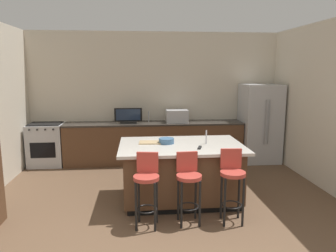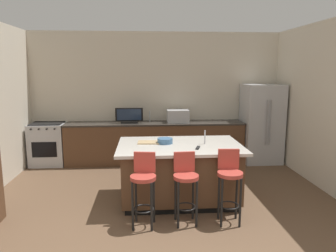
# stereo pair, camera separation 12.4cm
# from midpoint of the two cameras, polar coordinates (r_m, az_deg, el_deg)

# --- Properties ---
(wall_back) EXTENTS (6.13, 0.12, 2.91)m
(wall_back) POSITION_cam_midpoint_polar(r_m,az_deg,el_deg) (7.37, -2.82, 5.26)
(wall_back) COLOR beige
(wall_back) RESTS_ON ground_plane
(wall_right) EXTENTS (0.12, 4.99, 2.91)m
(wall_right) POSITION_cam_midpoint_polar(r_m,az_deg,el_deg) (6.00, 26.84, 3.09)
(wall_right) COLOR beige
(wall_right) RESTS_ON ground_plane
(counter_back) EXTENTS (3.94, 0.62, 0.91)m
(counter_back) POSITION_cam_midpoint_polar(r_m,az_deg,el_deg) (7.15, -2.98, -2.98)
(counter_back) COLOR brown
(counter_back) RESTS_ON ground_plane
(kitchen_island) EXTENTS (1.93, 1.28, 0.91)m
(kitchen_island) POSITION_cam_midpoint_polar(r_m,az_deg,el_deg) (5.11, 1.63, -8.20)
(kitchen_island) COLOR black
(kitchen_island) RESTS_ON ground_plane
(refrigerator) EXTENTS (0.82, 0.80, 1.75)m
(refrigerator) POSITION_cam_midpoint_polar(r_m,az_deg,el_deg) (7.47, 15.64, 0.50)
(refrigerator) COLOR #B7BABF
(refrigerator) RESTS_ON ground_plane
(range_oven) EXTENTS (0.73, 0.63, 0.93)m
(range_oven) POSITION_cam_midpoint_polar(r_m,az_deg,el_deg) (7.44, -21.36, -3.11)
(range_oven) COLOR #B7BABF
(range_oven) RESTS_ON ground_plane
(microwave) EXTENTS (0.48, 0.36, 0.28)m
(microwave) POSITION_cam_midpoint_polar(r_m,az_deg,el_deg) (7.08, 1.11, 1.80)
(microwave) COLOR #B7BABF
(microwave) RESTS_ON counter_back
(tv_monitor) EXTENTS (0.60, 0.16, 0.34)m
(tv_monitor) POSITION_cam_midpoint_polar(r_m,az_deg,el_deg) (6.99, -7.63, 1.72)
(tv_monitor) COLOR black
(tv_monitor) RESTS_ON counter_back
(sink_faucet_back) EXTENTS (0.02, 0.02, 0.24)m
(sink_faucet_back) POSITION_cam_midpoint_polar(r_m,az_deg,el_deg) (7.14, -3.97, 1.69)
(sink_faucet_back) COLOR #B2B2B7
(sink_faucet_back) RESTS_ON counter_back
(sink_faucet_island) EXTENTS (0.02, 0.02, 0.22)m
(sink_faucet_island) POSITION_cam_midpoint_polar(r_m,az_deg,el_deg) (5.03, 6.17, -1.98)
(sink_faucet_island) COLOR #B2B2B7
(sink_faucet_island) RESTS_ON kitchen_island
(bar_stool_left) EXTENTS (0.34, 0.36, 0.99)m
(bar_stool_left) POSITION_cam_midpoint_polar(r_m,az_deg,el_deg) (4.27, -4.68, -10.19)
(bar_stool_left) COLOR #B23D33
(bar_stool_left) RESTS_ON ground_plane
(bar_stool_center) EXTENTS (0.34, 0.34, 0.97)m
(bar_stool_center) POSITION_cam_midpoint_polar(r_m,az_deg,el_deg) (4.35, 2.86, -9.96)
(bar_stool_center) COLOR #B23D33
(bar_stool_center) RESTS_ON ground_plane
(bar_stool_right) EXTENTS (0.34, 0.35, 1.00)m
(bar_stool_right) POSITION_cam_midpoint_polar(r_m,az_deg,el_deg) (4.44, 10.63, -9.36)
(bar_stool_right) COLOR #B23D33
(bar_stool_right) RESTS_ON ground_plane
(fruit_bowl) EXTENTS (0.24, 0.24, 0.08)m
(fruit_bowl) POSITION_cam_midpoint_polar(r_m,az_deg,el_deg) (5.05, -0.99, -2.67)
(fruit_bowl) COLOR #3F668C
(fruit_bowl) RESTS_ON kitchen_island
(tv_remote) EXTENTS (0.10, 0.18, 0.02)m
(tv_remote) POSITION_cam_midpoint_polar(r_m,az_deg,el_deg) (4.76, 4.96, -3.87)
(tv_remote) COLOR black
(tv_remote) RESTS_ON kitchen_island
(cutting_board) EXTENTS (0.35, 0.25, 0.02)m
(cutting_board) POSITION_cam_midpoint_polar(r_m,az_deg,el_deg) (5.09, -3.95, -2.95)
(cutting_board) COLOR tan
(cutting_board) RESTS_ON kitchen_island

